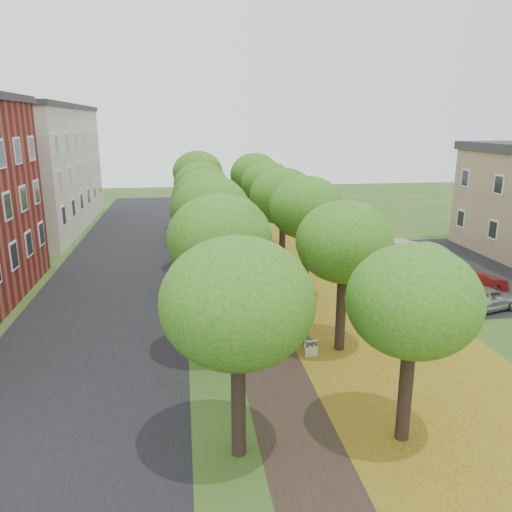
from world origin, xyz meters
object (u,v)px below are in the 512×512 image
object	(u,v)px
car_silver	(486,298)
car_red	(465,284)
car_grey	(436,266)
car_white	(404,250)
bench	(301,337)

from	to	relation	value
car_silver	car_red	size ratio (longest dim) A/B	0.79
car_grey	car_white	xyz separation A→B (m)	(-0.34, 3.64, 0.10)
bench	car_white	xyz separation A→B (m)	(9.92, 12.11, 0.24)
car_grey	car_white	bearing A→B (deg)	12.40
bench	car_silver	bearing A→B (deg)	-84.06
car_red	car_white	bearing A→B (deg)	-14.06
car_grey	car_red	bearing A→B (deg)	-178.14
car_grey	car_white	world-z (taller)	car_white
car_silver	car_red	xyz separation A→B (m)	(0.00, 1.88, 0.14)
bench	car_silver	distance (m)	10.32
bench	car_silver	xyz separation A→B (m)	(9.92, 2.83, 0.15)
car_grey	car_silver	bearing A→B (deg)	-176.43
car_grey	car_white	distance (m)	3.65
car_red	car_white	xyz separation A→B (m)	(0.00, 7.41, -0.05)
car_silver	car_white	distance (m)	9.28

